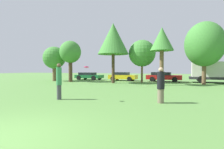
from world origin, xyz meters
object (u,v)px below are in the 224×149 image
tree_4 (162,40)px  parked_car_yellow (122,76)px  tree_1 (70,52)px  tree_3 (142,53)px  tree_2 (113,39)px  frisbee (86,67)px  tree_0 (54,58)px  person_catcher (161,85)px  parked_car_red (163,76)px  parked_car_green (89,76)px  delivery_truck_silver (214,72)px  person_thrower (59,81)px  tree_5 (204,44)px

tree_4 → parked_car_yellow: bearing=136.9°
tree_1 → tree_4: size_ratio=0.90×
tree_1 → tree_3: size_ratio=1.03×
tree_2 → parked_car_yellow: (-0.13, 4.43, -4.49)m
frisbee → parked_car_yellow: size_ratio=0.06×
tree_0 → tree_1: bearing=-11.8°
person_catcher → tree_0: size_ratio=0.36×
tree_3 → parked_car_red: tree_3 is taller
person_catcher → tree_4: tree_4 is taller
frisbee → parked_car_green: bearing=116.9°
delivery_truck_silver → parked_car_red: bearing=-179.4°
person_thrower → tree_0: bearing=120.1°
frisbee → delivery_truck_silver: size_ratio=0.04×
person_thrower → parked_car_green: person_thrower is taller
tree_0 → person_thrower: bearing=-50.9°
tree_0 → parked_car_yellow: (8.69, 3.69, -2.52)m
delivery_truck_silver → parked_car_green: bearing=-177.2°
tree_2 → parked_car_green: 8.40m
person_thrower → delivery_truck_silver: 18.62m
tree_0 → tree_2: 9.07m
person_catcher → tree_2: size_ratio=0.25×
frisbee → parked_car_green: 17.48m
frisbee → parked_car_red: bearing=79.2°
tree_5 → delivery_truck_silver: bearing=61.4°
frisbee → tree_3: (0.66, 12.78, 1.78)m
frisbee → parked_car_yellow: frisbee is taller
tree_1 → parked_car_yellow: (5.72, 4.31, -3.13)m
person_thrower → person_catcher: bearing=-0.0°
tree_2 → parked_car_yellow: 6.31m
tree_3 → parked_car_yellow: (-3.20, 2.72, -2.88)m
parked_car_red → delivery_truck_silver: bearing=0.6°
tree_2 → frisbee: bearing=-77.8°
tree_0 → tree_2: tree_2 is taller
parked_car_green → person_catcher: bearing=-48.9°
parked_car_green → frisbee: bearing=-59.8°
tree_5 → parked_car_red: (-4.28, 3.04, -3.59)m
tree_1 → delivery_truck_silver: size_ratio=0.88×
tree_2 → parked_car_red: size_ratio=1.53×
tree_1 → parked_car_green: size_ratio=1.25×
tree_5 → parked_car_red: tree_5 is taller
tree_5 → parked_car_green: size_ratio=1.58×
person_catcher → tree_3: 12.60m
tree_5 → delivery_truck_silver: tree_5 is taller
tree_4 → parked_car_green: bearing=154.2°
parked_car_yellow → delivery_truck_silver: size_ratio=0.67×
parked_car_green → delivery_truck_silver: bearing=2.8°
tree_1 → person_thrower: bearing=-59.4°
tree_3 → tree_0: bearing=-175.3°
tree_5 → person_catcher: bearing=-107.4°
person_thrower → delivery_truck_silver: bearing=47.0°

